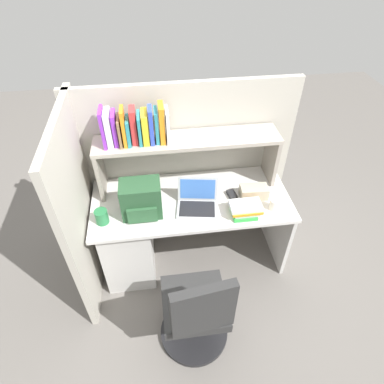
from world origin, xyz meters
TOP-DOWN VIEW (x-y plane):
  - ground_plane at (0.00, 0.00)m, footprint 8.00×8.00m
  - desk at (-0.39, 0.00)m, footprint 1.60×0.70m
  - cubicle_partition_rear at (0.00, 0.38)m, footprint 1.84×0.05m
  - cubicle_partition_left at (-0.85, -0.05)m, footprint 0.05×1.06m
  - overhead_hutch at (0.00, 0.20)m, footprint 1.44×0.28m
  - reference_books_on_shelf at (-0.38, 0.20)m, footprint 0.48×0.18m
  - laptop at (0.04, -0.09)m, footprint 0.35×0.30m
  - backpack at (-0.39, -0.10)m, footprint 0.30×0.22m
  - computer_mouse at (0.33, -0.01)m, footprint 0.08×0.11m
  - paper_cup at (0.63, -0.20)m, footprint 0.08×0.08m
  - tissue_box at (0.51, -0.04)m, footprint 0.23×0.13m
  - snack_canister at (-0.69, -0.16)m, footprint 0.10×0.10m
  - desk_book_stack at (0.39, -0.21)m, footprint 0.24×0.19m
  - office_chair at (-0.07, -0.81)m, footprint 0.52×0.52m

SIDE VIEW (x-z plane):
  - ground_plane at x=0.00m, z-range 0.00..0.00m
  - office_chair at x=-0.07m, z-range -0.07..0.86m
  - desk at x=-0.39m, z-range 0.04..0.77m
  - computer_mouse at x=0.33m, z-range 0.73..0.76m
  - cubicle_partition_rear at x=0.00m, z-range 0.00..1.55m
  - cubicle_partition_left at x=-0.85m, z-range 0.00..1.55m
  - paper_cup at x=0.63m, z-range 0.73..0.82m
  - tissue_box at x=0.51m, z-range 0.73..0.83m
  - laptop at x=0.04m, z-range 0.67..0.89m
  - desk_book_stack at x=0.39m, z-range 0.73..0.83m
  - snack_canister at x=-0.69m, z-range 0.73..0.84m
  - backpack at x=-0.39m, z-range 0.73..1.01m
  - overhead_hutch at x=0.00m, z-range 0.86..1.31m
  - reference_books_on_shelf at x=-0.38m, z-range 1.16..1.45m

